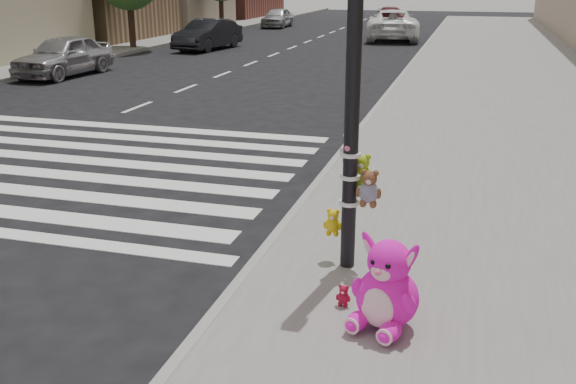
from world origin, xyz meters
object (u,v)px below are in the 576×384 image
at_px(car_dark_far, 208,34).
at_px(car_silver_far, 64,56).
at_px(signal_pole, 355,121).
at_px(car_white_near, 393,25).
at_px(pink_bunny, 386,291).
at_px(red_teddy, 344,295).

bearing_deg(car_dark_far, car_silver_far, -91.82).
xyz_separation_m(signal_pole, car_dark_far, (-10.61, 21.32, -1.12)).
distance_m(car_silver_far, car_white_near, 18.25).
relative_size(signal_pole, car_dark_far, 0.97).
height_order(pink_bunny, car_silver_far, car_silver_far).
height_order(pink_bunny, car_dark_far, car_dark_far).
bearing_deg(car_dark_far, pink_bunny, -55.66).
distance_m(signal_pole, pink_bunny, 1.88).
distance_m(car_dark_far, car_white_near, 10.27).
height_order(car_silver_far, car_white_near, car_white_near).
relative_size(pink_bunny, car_silver_far, 0.23).
bearing_deg(red_teddy, signal_pole, 101.01).
relative_size(red_teddy, car_dark_far, 0.05).
xyz_separation_m(signal_pole, car_white_near, (-3.06, 28.28, -1.02)).
distance_m(signal_pole, red_teddy, 1.82).
distance_m(red_teddy, car_silver_far, 18.17).
relative_size(signal_pole, car_silver_far, 1.00).
xyz_separation_m(car_silver_far, car_dark_far, (1.53, 8.87, -0.00)).
height_order(signal_pole, red_teddy, signal_pole).
bearing_deg(signal_pole, car_dark_far, 116.46).
distance_m(pink_bunny, car_white_near, 29.75).
bearing_deg(car_dark_far, car_white_near, 50.68).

